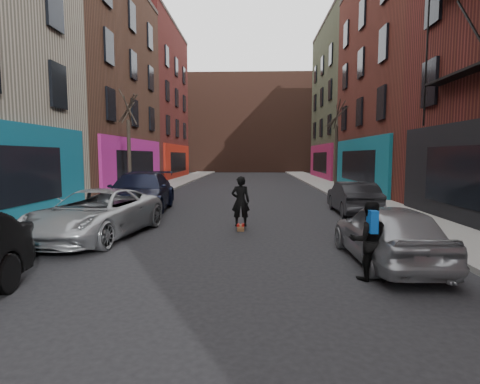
# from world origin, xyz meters

# --- Properties ---
(sidewalk_left) EXTENTS (2.50, 84.00, 0.13)m
(sidewalk_left) POSITION_xyz_m (-6.25, 30.00, 0.07)
(sidewalk_left) COLOR gray
(sidewalk_left) RESTS_ON ground
(sidewalk_right) EXTENTS (2.50, 84.00, 0.13)m
(sidewalk_right) POSITION_xyz_m (6.25, 30.00, 0.07)
(sidewalk_right) COLOR gray
(sidewalk_right) RESTS_ON ground
(building_far) EXTENTS (40.00, 10.00, 14.00)m
(building_far) POSITION_xyz_m (0.00, 56.00, 7.00)
(building_far) COLOR #47281E
(building_far) RESTS_ON ground
(tree_left_far) EXTENTS (2.00, 2.00, 6.50)m
(tree_left_far) POSITION_xyz_m (-6.20, 18.00, 3.38)
(tree_left_far) COLOR black
(tree_left_far) RESTS_ON sidewalk_left
(tree_right_far) EXTENTS (2.00, 2.00, 6.80)m
(tree_right_far) POSITION_xyz_m (6.20, 24.00, 3.53)
(tree_right_far) COLOR black
(tree_right_far) RESTS_ON sidewalk_right
(parked_left_far) EXTENTS (2.97, 5.29, 1.40)m
(parked_left_far) POSITION_xyz_m (-4.03, 8.52, 0.70)
(parked_left_far) COLOR #9CA0A4
(parked_left_far) RESTS_ON ground
(parked_left_end) EXTENTS (2.89, 5.98, 1.68)m
(parked_left_end) POSITION_xyz_m (-4.21, 13.33, 0.84)
(parked_left_end) COLOR black
(parked_left_end) RESTS_ON ground
(parked_right_far) EXTENTS (1.69, 4.01, 1.36)m
(parked_right_far) POSITION_xyz_m (3.49, 6.17, 0.68)
(parked_right_far) COLOR #92949A
(parked_right_far) RESTS_ON ground
(parked_right_end) EXTENTS (1.47, 4.06, 1.33)m
(parked_right_end) POSITION_xyz_m (4.60, 13.30, 0.67)
(parked_right_end) COLOR black
(parked_right_end) RESTS_ON ground
(skateboard) EXTENTS (0.25, 0.81, 0.10)m
(skateboard) POSITION_xyz_m (0.11, 9.87, 0.05)
(skateboard) COLOR brown
(skateboard) RESTS_ON ground
(skateboarder) EXTENTS (0.61, 0.41, 1.63)m
(skateboarder) POSITION_xyz_m (0.11, 9.87, 0.91)
(skateboarder) COLOR black
(skateboarder) RESTS_ON skateboard
(pedestrian) EXTENTS (0.74, 0.62, 1.52)m
(pedestrian) POSITION_xyz_m (2.73, 5.03, 0.77)
(pedestrian) COLOR black
(pedestrian) RESTS_ON ground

